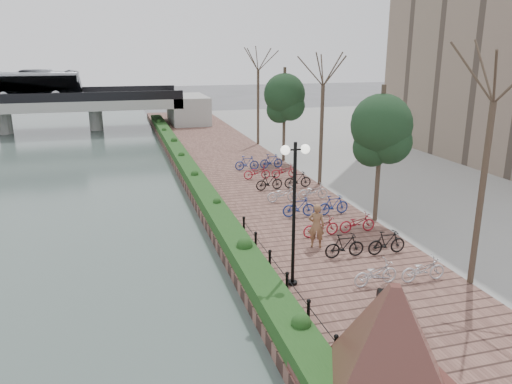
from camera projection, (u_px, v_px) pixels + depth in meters
name	position (u px, v px, depth m)	size (l,w,h in m)	color
ground	(274.00, 363.00, 14.11)	(220.00, 220.00, 0.00)	#59595B
promenade	(251.00, 186.00, 31.27)	(8.00, 75.00, 0.50)	brown
inland_pavement	(468.00, 170.00, 35.39)	(24.00, 75.00, 0.50)	gray
hedge	(191.00, 172.00, 32.56)	(1.10, 56.00, 0.60)	#1A3D16
chain_fence	(297.00, 297.00, 16.08)	(0.10, 14.10, 0.70)	black
granite_monument	(391.00, 345.00, 11.42)	(5.36, 5.36, 3.03)	#44231D
lamppost	(295.00, 185.00, 16.74)	(1.02, 0.32, 5.11)	black
motorcycle	(386.00, 303.00, 15.37)	(0.53, 1.69, 1.06)	black
pedestrian	(316.00, 226.00, 20.83)	(0.69, 0.45, 1.88)	brown
bicycle_parking	(308.00, 200.00, 25.99)	(2.40, 19.89, 1.00)	silver
street_trees	(345.00, 143.00, 26.89)	(3.20, 37.12, 6.80)	#3C2E23
bridge	(8.00, 101.00, 51.10)	(36.00, 10.77, 6.50)	#A4A49F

